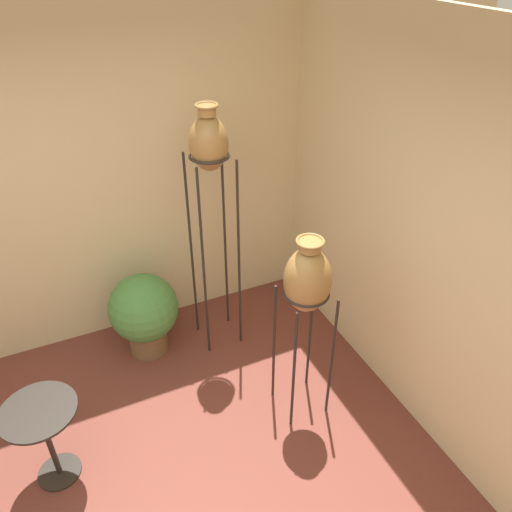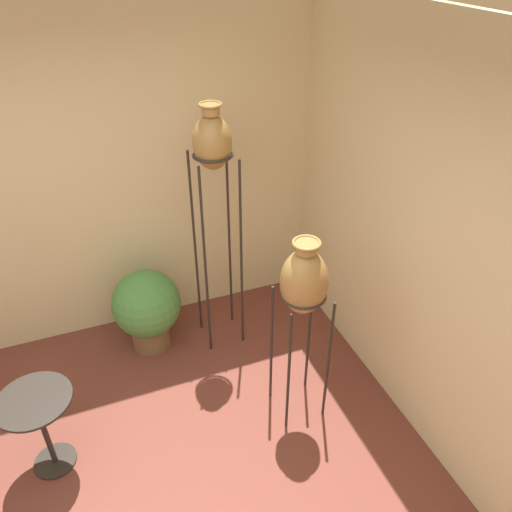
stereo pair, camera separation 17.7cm
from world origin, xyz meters
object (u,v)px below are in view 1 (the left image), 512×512
(vase_stand_tall, at_px, (209,152))
(vase_stand_medium, at_px, (307,282))
(potted_plant, at_px, (144,312))
(side_table, at_px, (44,429))

(vase_stand_tall, relative_size, vase_stand_medium, 1.41)
(vase_stand_tall, height_order, vase_stand_medium, vase_stand_tall)
(potted_plant, bearing_deg, vase_stand_tall, -9.10)
(vase_stand_medium, bearing_deg, side_table, 175.10)
(side_table, bearing_deg, potted_plant, 46.82)
(vase_stand_medium, distance_m, potted_plant, 1.55)
(vase_stand_tall, distance_m, potted_plant, 1.44)
(vase_stand_medium, height_order, side_table, vase_stand_medium)
(vase_stand_tall, bearing_deg, potted_plant, 170.90)
(potted_plant, bearing_deg, side_table, -133.18)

